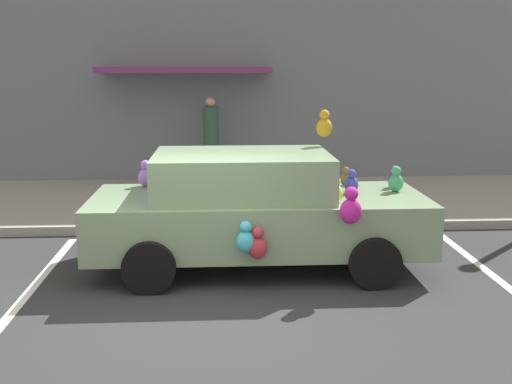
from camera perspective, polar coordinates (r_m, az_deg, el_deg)
The scene contains 8 objects.
ground_plane at distance 6.94m, azimuth -5.86°, elevation -10.77°, with size 60.00×60.00×0.00m, color #2D2D30.
sidewalk at distance 11.70m, azimuth -4.83°, elevation -0.91°, with size 24.00×4.00×0.15m, color gray.
storefront_building at distance 13.56m, azimuth -4.85°, elevation 14.14°, with size 24.00×1.25×6.40m.
parking_stripe_front at distance 8.60m, azimuth 20.91°, elevation -6.95°, with size 0.12×3.60×0.01m, color silver.
parking_stripe_rear at distance 8.20m, azimuth -19.73°, elevation -7.78°, with size 0.12×3.60×0.01m, color silver.
plush_covered_car at distance 7.99m, azimuth -0.04°, elevation -1.63°, with size 4.37×2.05×2.05m.
teddy_bear_on_sidewalk at distance 10.38m, azimuth -8.59°, elevation -0.30°, with size 0.39×0.32×0.74m.
pedestrian_near_shopfront at distance 12.87m, azimuth -4.25°, elevation 4.52°, with size 0.33×0.33×1.84m.
Camera 1 is at (0.33, -6.40, 2.68)m, focal length 42.50 mm.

